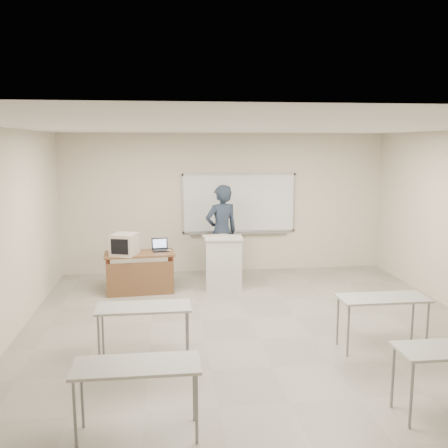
{
  "coord_description": "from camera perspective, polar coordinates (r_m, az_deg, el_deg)",
  "views": [
    {
      "loc": [
        -1.31,
        -6.69,
        2.78
      ],
      "look_at": [
        -0.24,
        2.2,
        1.33
      ],
      "focal_mm": 40.0,
      "sensor_mm": 36.0,
      "label": 1
    }
  ],
  "objects": [
    {
      "name": "podium",
      "position": [
        9.67,
        -0.05,
        -4.41
      ],
      "size": [
        0.72,
        0.52,
        1.01
      ],
      "rotation": [
        0.0,
        0.0,
        -0.07
      ],
      "color": "#B8B5B0",
      "rests_on": "floor"
    },
    {
      "name": "crt_monitor",
      "position": [
        9.37,
        -11.24,
        -2.28
      ],
      "size": [
        0.43,
        0.48,
        0.41
      ],
      "rotation": [
        0.0,
        0.0,
        -0.32
      ],
      "color": "#BCAEA0",
      "rests_on": "instructor_desk"
    },
    {
      "name": "mouse",
      "position": [
        9.55,
        -6.33,
        -3.03
      ],
      "size": [
        0.09,
        0.06,
        0.03
      ],
      "primitive_type": "ellipsoid",
      "rotation": [
        0.0,
        0.0,
        0.06
      ],
      "color": "#AEAFB7",
      "rests_on": "instructor_desk"
    },
    {
      "name": "floor",
      "position": [
        7.36,
        4.03,
        -13.07
      ],
      "size": [
        7.0,
        8.0,
        0.01
      ],
      "primitive_type": "cube",
      "color": "gray",
      "rests_on": "ground"
    },
    {
      "name": "presenter",
      "position": [
        10.24,
        -0.28,
        -0.95
      ],
      "size": [
        0.83,
        0.68,
        1.96
      ],
      "primitive_type": "imported",
      "rotation": [
        0.0,
        0.0,
        3.49
      ],
      "color": "black",
      "rests_on": "floor"
    },
    {
      "name": "instructor_desk",
      "position": [
        9.46,
        -9.64,
        -4.75
      ],
      "size": [
        1.29,
        0.65,
        0.75
      ],
      "rotation": [
        0.0,
        0.0,
        0.08
      ],
      "color": "brown",
      "rests_on": "floor"
    },
    {
      "name": "keyboard",
      "position": [
        9.62,
        -1.0,
        -1.34
      ],
      "size": [
        0.52,
        0.22,
        0.03
      ],
      "primitive_type": "cube",
      "rotation": [
        0.0,
        0.0,
        0.1
      ],
      "color": "#BCAEA0",
      "rests_on": "podium"
    },
    {
      "name": "student_desks",
      "position": [
        5.89,
        6.62,
        -11.89
      ],
      "size": [
        4.4,
        2.2,
        0.73
      ],
      "color": "gray",
      "rests_on": "floor"
    },
    {
      "name": "laptop",
      "position": [
        9.65,
        -7.24,
        -2.7
      ],
      "size": [
        0.31,
        0.28,
        0.23
      ],
      "rotation": [
        0.0,
        0.0,
        0.15
      ],
      "color": "black",
      "rests_on": "instructor_desk"
    },
    {
      "name": "whiteboard",
      "position": [
        10.85,
        1.74,
        2.31
      ],
      "size": [
        2.48,
        0.1,
        1.31
      ],
      "color": "white",
      "rests_on": "floor"
    }
  ]
}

